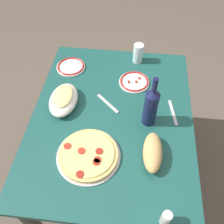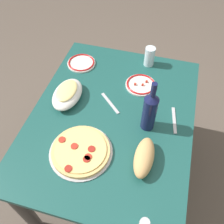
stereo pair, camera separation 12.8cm
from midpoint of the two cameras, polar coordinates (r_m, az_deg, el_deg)
The scene contains 12 objects.
ground_plane at distance 1.94m, azimuth -1.95°, elevation -14.22°, with size 8.00×8.00×0.00m, color brown.
dining_table at distance 1.42m, azimuth -2.58°, elevation -4.28°, with size 1.10×0.85×0.72m.
pepperoni_pizza at distance 1.18m, azimuth -8.62°, elevation -9.90°, with size 0.30×0.30×0.03m.
baked_pasta_dish at distance 1.37m, azimuth -13.77°, elevation 2.79°, with size 0.24×0.15×0.08m.
wine_bottle at distance 1.20m, azimuth 5.94°, elevation 1.19°, with size 0.07×0.07×0.30m.
water_glass at distance 1.59m, azimuth 3.69°, elevation 13.23°, with size 0.06×0.06×0.12m, color silver.
side_plate_near at distance 1.47m, azimuth 2.65°, elevation 6.83°, with size 0.18×0.18×0.02m.
side_plate_far at distance 1.60m, azimuth -11.77°, elevation 10.07°, with size 0.18×0.18×0.02m.
bread_loaf at distance 1.15m, azimuth 6.16°, elevation -9.40°, with size 0.21×0.09×0.08m, color tan.
spice_shaker at distance 1.04m, azimuth 8.62°, elevation -23.32°, with size 0.04×0.04×0.09m.
fork_left at distance 1.36m, azimuth -3.67°, elevation 1.81°, with size 0.17×0.02×0.01m, color #B7B7BC.
fork_right at distance 1.35m, azimuth 11.23°, elevation -0.26°, with size 0.17×0.02×0.01m, color #B7B7BC.
Camera 1 is at (0.80, 0.09, 1.76)m, focal length 39.72 mm.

